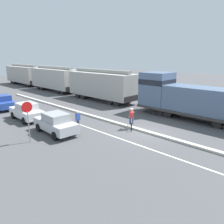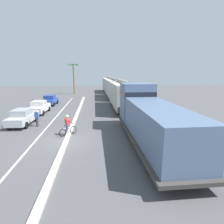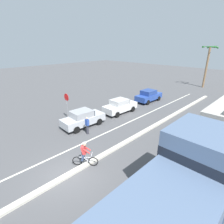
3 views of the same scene
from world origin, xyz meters
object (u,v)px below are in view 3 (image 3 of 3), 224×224
parked_car_blue (149,96)px  pedestrian_by_cars (87,125)px  stop_sign (67,102)px  palm_tree_near (208,59)px  parked_car_silver (83,118)px  cyclist (85,155)px  parked_car_white (120,106)px

parked_car_blue → pedestrian_by_cars: size_ratio=2.62×
stop_sign → palm_tree_near: size_ratio=0.39×
parked_car_silver → parked_car_blue: bearing=89.8°
parked_car_blue → cyclist: cyclist is taller
parked_car_blue → cyclist: 15.51m
cyclist → pedestrian_by_cars: (-3.34, 2.81, 0.03)m
parked_car_silver → stop_sign: (-2.25, -0.25, 1.21)m
palm_tree_near → parked_car_white: bearing=-96.4°
parked_car_blue → pedestrian_by_cars: bearing=-82.5°
parked_car_blue → palm_tree_near: (2.36, 14.51, 4.31)m
parked_car_blue → stop_sign: bearing=-101.3°
cyclist → stop_sign: size_ratio=0.60×
parked_car_white → pedestrian_by_cars: 6.11m
parked_car_silver → cyclist: (4.93, -3.53, 0.00)m
parked_car_silver → parked_car_white: bearing=89.0°
parked_car_white → pedestrian_by_cars: bearing=-75.8°
palm_tree_near → pedestrian_by_cars: size_ratio=4.60×
parked_car_white → palm_tree_near: bearing=83.6°
parked_car_blue → cyclist: (4.90, -14.71, 0.00)m
stop_sign → palm_tree_near: bearing=79.8°
parked_car_white → parked_car_blue: bearing=90.6°
parked_car_white → parked_car_blue: same height
parked_car_silver → parked_car_white: 5.20m
parked_car_silver → parked_car_blue: size_ratio=1.01×
parked_car_silver → cyclist: cyclist is taller
parked_car_white → palm_tree_near: (2.30, 20.49, 4.31)m
parked_car_silver → palm_tree_near: 26.16m
cyclist → parked_car_blue: bearing=108.4°
parked_car_white → palm_tree_near: 21.07m
pedestrian_by_cars → parked_car_silver: bearing=155.7°
stop_sign → cyclist: bearing=-24.5°
cyclist → palm_tree_near: size_ratio=0.23×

